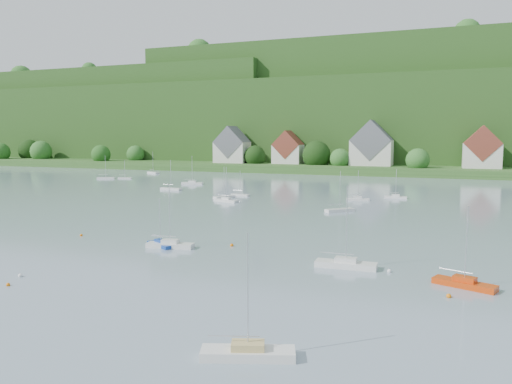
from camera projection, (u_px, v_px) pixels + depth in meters
far_shore_strip at (363, 167)px, 212.82m from camera, size 600.00×60.00×3.00m
forested_ridge at (385, 121)px, 273.95m from camera, size 620.00×181.22×69.89m
village_building_0 at (232, 148)px, 219.32m from camera, size 14.00×10.40×16.00m
village_building_1 at (288, 150)px, 212.41m from camera, size 12.00×9.36×14.00m
village_building_2 at (372, 147)px, 198.93m from camera, size 16.00×11.44×18.00m
village_building_3 at (482, 150)px, 183.01m from camera, size 13.00×10.40×15.50m
near_sailboat_1 at (160, 244)px, 67.44m from camera, size 4.91×3.43×6.52m
near_sailboat_2 at (248, 352)px, 33.59m from camera, size 6.56×3.76×8.55m
near_sailboat_3 at (170, 244)px, 66.71m from camera, size 6.50×2.77×8.50m
near_sailboat_4 at (346, 264)px, 56.57m from camera, size 6.93×2.16×9.27m
near_sailboat_5 at (464, 283)px, 49.33m from camera, size 6.19×3.72×8.09m
mooring_buoy_0 at (8, 286)px, 49.83m from camera, size 0.40×0.40×0.40m
mooring_buoy_1 at (20, 277)px, 53.00m from camera, size 0.46×0.46×0.46m
mooring_buoy_2 at (449, 297)px, 46.25m from camera, size 0.47×0.47×0.47m
mooring_buoy_3 at (232, 246)px, 67.66m from camera, size 0.48×0.48×0.48m
mooring_buoy_4 at (389, 272)px, 54.79m from camera, size 0.47×0.47×0.47m
mooring_buoy_5 at (81, 236)px, 74.50m from camera, size 0.42×0.42×0.42m
far_sailboat_cluster at (348, 191)px, 131.78m from camera, size 180.51×77.51×8.71m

